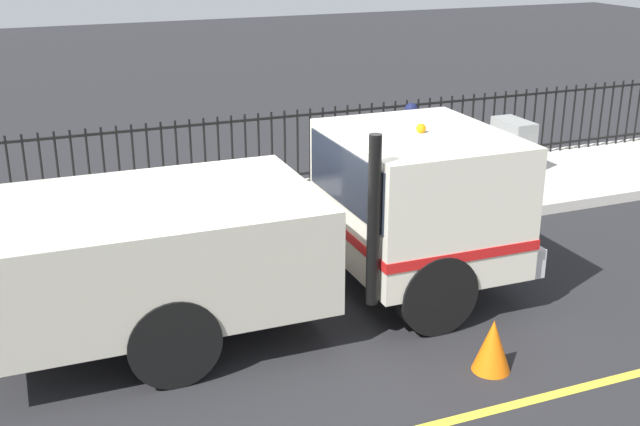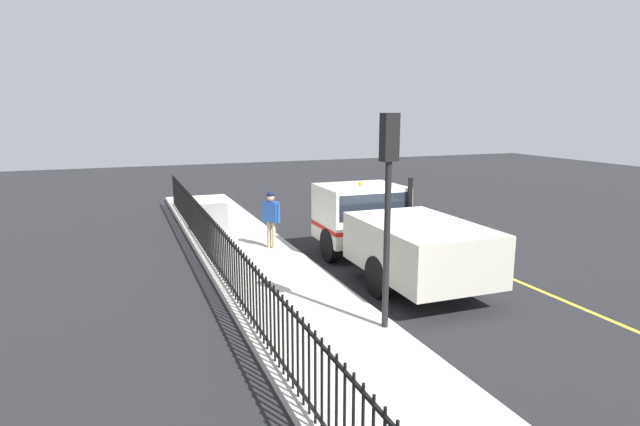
{
  "view_description": "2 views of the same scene",
  "coord_description": "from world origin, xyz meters",
  "px_view_note": "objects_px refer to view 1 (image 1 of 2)",
  "views": [
    {
      "loc": [
        -8.18,
        2.59,
        4.46
      ],
      "look_at": [
        1.21,
        -1.24,
        0.77
      ],
      "focal_mm": 45.14,
      "sensor_mm": 36.0,
      "label": 1
    },
    {
      "loc": [
        6.49,
        11.34,
        4.2
      ],
      "look_at": [
        1.14,
        -2.4,
        1.29
      ],
      "focal_mm": 29.26,
      "sensor_mm": 36.0,
      "label": 2
    }
  ],
  "objects_px": {
    "worker_standing": "(410,145)",
    "traffic_cone": "(493,345)",
    "work_truck": "(298,220)",
    "utility_cabinet": "(513,145)"
  },
  "relations": [
    {
      "from": "utility_cabinet",
      "to": "work_truck",
      "type": "bearing_deg",
      "value": 122.76
    },
    {
      "from": "worker_standing",
      "to": "traffic_cone",
      "type": "distance_m",
      "value": 4.67
    },
    {
      "from": "work_truck",
      "to": "utility_cabinet",
      "type": "relative_size",
      "value": 6.83
    },
    {
      "from": "work_truck",
      "to": "worker_standing",
      "type": "distance_m",
      "value": 3.59
    },
    {
      "from": "work_truck",
      "to": "traffic_cone",
      "type": "height_order",
      "value": "work_truck"
    },
    {
      "from": "worker_standing",
      "to": "traffic_cone",
      "type": "bearing_deg",
      "value": 34.32
    },
    {
      "from": "utility_cabinet",
      "to": "traffic_cone",
      "type": "relative_size",
      "value": 1.59
    },
    {
      "from": "work_truck",
      "to": "worker_standing",
      "type": "xyz_separation_m",
      "value": [
        2.34,
        -2.72,
        0.04
      ]
    },
    {
      "from": "traffic_cone",
      "to": "worker_standing",
      "type": "bearing_deg",
      "value": -16.92
    },
    {
      "from": "traffic_cone",
      "to": "utility_cabinet",
      "type": "bearing_deg",
      "value": -36.37
    }
  ]
}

